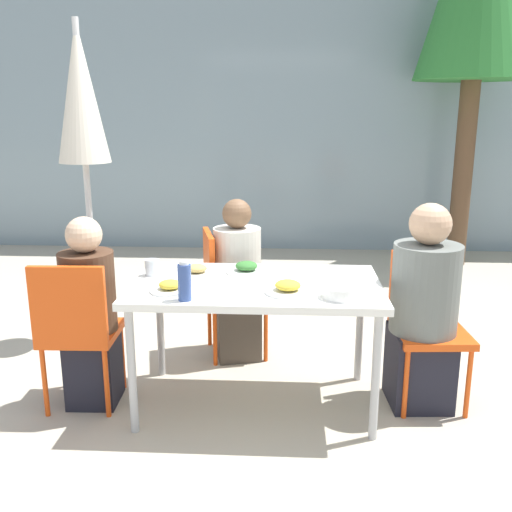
{
  "coord_description": "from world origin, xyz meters",
  "views": [
    {
      "loc": [
        0.16,
        -2.97,
        1.65
      ],
      "look_at": [
        0.0,
        0.0,
        0.88
      ],
      "focal_mm": 40.0,
      "sensor_mm": 36.0,
      "label": 1
    }
  ],
  "objects_px": {
    "person_right": "(423,314)",
    "salad_bowl": "(340,292)",
    "chair_right": "(427,315)",
    "person_far": "(237,284)",
    "drinking_cup": "(152,267)",
    "chair_left": "(77,325)",
    "person_left": "(90,317)",
    "chair_far": "(225,284)",
    "bottle": "(185,282)",
    "closed_umbrella": "(82,109)"
  },
  "relations": [
    {
      "from": "person_left",
      "to": "drinking_cup",
      "type": "relative_size",
      "value": 11.72
    },
    {
      "from": "chair_far",
      "to": "bottle",
      "type": "relative_size",
      "value": 4.29
    },
    {
      "from": "person_far",
      "to": "chair_far",
      "type": "bearing_deg",
      "value": -121.91
    },
    {
      "from": "drinking_cup",
      "to": "salad_bowl",
      "type": "height_order",
      "value": "drinking_cup"
    },
    {
      "from": "chair_left",
      "to": "person_far",
      "type": "bearing_deg",
      "value": 40.98
    },
    {
      "from": "chair_left",
      "to": "person_left",
      "type": "height_order",
      "value": "person_left"
    },
    {
      "from": "person_far",
      "to": "salad_bowl",
      "type": "xyz_separation_m",
      "value": [
        0.59,
        -0.88,
        0.24
      ]
    },
    {
      "from": "person_right",
      "to": "chair_right",
      "type": "bearing_deg",
      "value": -121.91
    },
    {
      "from": "chair_far",
      "to": "person_far",
      "type": "relative_size",
      "value": 0.79
    },
    {
      "from": "chair_far",
      "to": "chair_right",
      "type": "bearing_deg",
      "value": 52.56
    },
    {
      "from": "chair_far",
      "to": "closed_umbrella",
      "type": "distance_m",
      "value": 1.53
    },
    {
      "from": "person_right",
      "to": "chair_left",
      "type": "bearing_deg",
      "value": 1.48
    },
    {
      "from": "person_far",
      "to": "chair_left",
      "type": "bearing_deg",
      "value": -61.17
    },
    {
      "from": "chair_left",
      "to": "chair_far",
      "type": "distance_m",
      "value": 1.07
    },
    {
      "from": "bottle",
      "to": "salad_bowl",
      "type": "relative_size",
      "value": 1.14
    },
    {
      "from": "closed_umbrella",
      "to": "bottle",
      "type": "distance_m",
      "value": 1.73
    },
    {
      "from": "chair_right",
      "to": "person_right",
      "type": "height_order",
      "value": "person_right"
    },
    {
      "from": "chair_right",
      "to": "salad_bowl",
      "type": "bearing_deg",
      "value": 31.5
    },
    {
      "from": "chair_left",
      "to": "person_left",
      "type": "relative_size",
      "value": 0.79
    },
    {
      "from": "chair_right",
      "to": "salad_bowl",
      "type": "xyz_separation_m",
      "value": [
        -0.54,
        -0.38,
        0.25
      ]
    },
    {
      "from": "chair_right",
      "to": "person_right",
      "type": "relative_size",
      "value": 0.74
    },
    {
      "from": "chair_right",
      "to": "person_right",
      "type": "distance_m",
      "value": 0.1
    },
    {
      "from": "chair_far",
      "to": "salad_bowl",
      "type": "height_order",
      "value": "chair_far"
    },
    {
      "from": "person_right",
      "to": "drinking_cup",
      "type": "distance_m",
      "value": 1.55
    },
    {
      "from": "person_left",
      "to": "closed_umbrella",
      "type": "bearing_deg",
      "value": 105.77
    },
    {
      "from": "person_left",
      "to": "chair_far",
      "type": "xyz_separation_m",
      "value": [
        0.68,
        0.7,
        -0.01
      ]
    },
    {
      "from": "salad_bowl",
      "to": "person_right",
      "type": "bearing_deg",
      "value": 30.86
    },
    {
      "from": "chair_left",
      "to": "salad_bowl",
      "type": "relative_size",
      "value": 4.9
    },
    {
      "from": "person_left",
      "to": "closed_umbrella",
      "type": "xyz_separation_m",
      "value": [
        -0.3,
        0.95,
        1.13
      ]
    },
    {
      "from": "chair_right",
      "to": "person_far",
      "type": "bearing_deg",
      "value": -27.51
    },
    {
      "from": "chair_right",
      "to": "closed_umbrella",
      "type": "distance_m",
      "value": 2.6
    },
    {
      "from": "closed_umbrella",
      "to": "bottle",
      "type": "relative_size",
      "value": 11.07
    },
    {
      "from": "chair_left",
      "to": "person_far",
      "type": "distance_m",
      "value": 1.11
    },
    {
      "from": "chair_right",
      "to": "drinking_cup",
      "type": "bearing_deg",
      "value": -2.37
    },
    {
      "from": "chair_left",
      "to": "bottle",
      "type": "distance_m",
      "value": 0.75
    },
    {
      "from": "person_far",
      "to": "bottle",
      "type": "relative_size",
      "value": 5.4
    },
    {
      "from": "person_right",
      "to": "salad_bowl",
      "type": "distance_m",
      "value": 0.62
    },
    {
      "from": "bottle",
      "to": "person_left",
      "type": "bearing_deg",
      "value": 154.3
    },
    {
      "from": "closed_umbrella",
      "to": "salad_bowl",
      "type": "relative_size",
      "value": 12.65
    },
    {
      "from": "person_right",
      "to": "salad_bowl",
      "type": "xyz_separation_m",
      "value": [
        -0.5,
        -0.3,
        0.21
      ]
    },
    {
      "from": "chair_far",
      "to": "closed_umbrella",
      "type": "height_order",
      "value": "closed_umbrella"
    },
    {
      "from": "chair_right",
      "to": "salad_bowl",
      "type": "relative_size",
      "value": 4.9
    },
    {
      "from": "chair_right",
      "to": "person_far",
      "type": "distance_m",
      "value": 1.24
    },
    {
      "from": "person_left",
      "to": "person_right",
      "type": "relative_size",
      "value": 0.93
    },
    {
      "from": "drinking_cup",
      "to": "chair_right",
      "type": "bearing_deg",
      "value": 1.2
    },
    {
      "from": "chair_left",
      "to": "drinking_cup",
      "type": "bearing_deg",
      "value": 28.32
    },
    {
      "from": "closed_umbrella",
      "to": "salad_bowl",
      "type": "distance_m",
      "value": 2.21
    },
    {
      "from": "closed_umbrella",
      "to": "person_left",
      "type": "bearing_deg",
      "value": -72.46
    },
    {
      "from": "chair_left",
      "to": "chair_far",
      "type": "bearing_deg",
      "value": 45.4
    },
    {
      "from": "person_left",
      "to": "person_far",
      "type": "bearing_deg",
      "value": 39.42
    }
  ]
}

